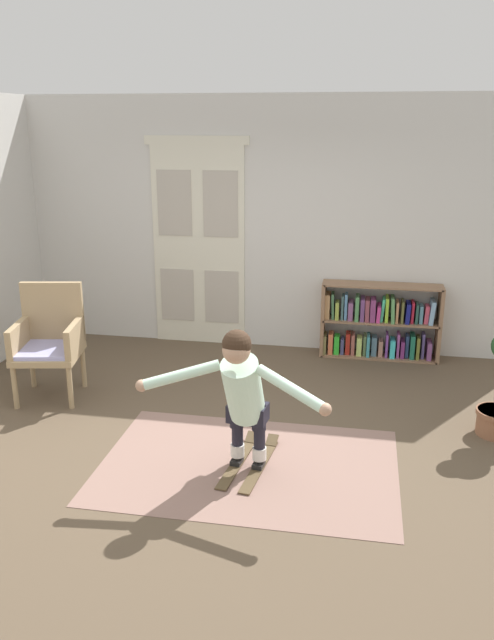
{
  "coord_description": "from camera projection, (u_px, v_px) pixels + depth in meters",
  "views": [
    {
      "loc": [
        1.0,
        -4.69,
        2.61
      ],
      "look_at": [
        0.1,
        0.21,
        1.05
      ],
      "focal_mm": 35.84,
      "sensor_mm": 36.0,
      "label": 1
    }
  ],
  "objects": [
    {
      "name": "back_wall",
      "position": [
        276.0,
        226.0,
        7.37
      ],
      "size": [
        6.0,
        0.1,
        2.9
      ],
      "primitive_type": "cube",
      "color": "silver",
      "rests_on": "ground"
    },
    {
      "name": "person_skier",
      "position": [
        242.0,
        389.0,
        4.69
      ],
      "size": [
        1.43,
        0.7,
        1.14
      ],
      "color": "white",
      "rests_on": "skis_pair"
    },
    {
      "name": "double_door",
      "position": [
        199.0,
        243.0,
        7.53
      ],
      "size": [
        1.22,
        0.05,
        2.45
      ],
      "color": "silver",
      "rests_on": "ground"
    },
    {
      "name": "bookshelf",
      "position": [
        378.0,
        324.0,
        7.27
      ],
      "size": [
        1.34,
        0.3,
        0.86
      ],
      "color": "#87654A",
      "rests_on": "ground"
    },
    {
      "name": "rug",
      "position": [
        248.0,
        465.0,
        5.05
      ],
      "size": [
        2.33,
        1.58,
        0.01
      ],
      "primitive_type": "cube",
      "color": "#8B6A5F",
      "rests_on": "ground"
    },
    {
      "name": "ground_plane",
      "position": [
        231.0,
        446.0,
        5.36
      ],
      "size": [
        7.2,
        7.2,
        0.0
      ],
      "primitive_type": "plane",
      "color": "brown"
    },
    {
      "name": "skis_pair",
      "position": [
        250.0,
        461.0,
        5.07
      ],
      "size": [
        0.37,
        0.88,
        0.07
      ],
      "color": "brown",
      "rests_on": "rug"
    },
    {
      "name": "wicker_chair",
      "position": [
        49.0,
        339.0,
        6.21
      ],
      "size": [
        0.7,
        0.7,
        1.1
      ],
      "color": "tan",
      "rests_on": "ground"
    }
  ]
}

